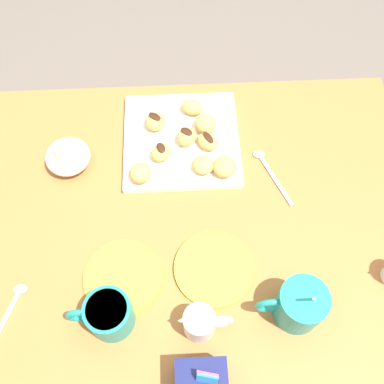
% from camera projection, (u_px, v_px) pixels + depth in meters
% --- Properties ---
extents(ground_plane, '(8.00, 8.00, 0.00)m').
position_uv_depth(ground_plane, '(196.00, 310.00, 1.64)').
color(ground_plane, '#665B51').
extents(dining_table, '(1.01, 0.79, 0.75)m').
position_uv_depth(dining_table, '(198.00, 246.00, 1.10)').
color(dining_table, '#A36633').
rests_on(dining_table, ground_plane).
extents(pastry_plate_square, '(0.27, 0.27, 0.02)m').
position_uv_depth(pastry_plate_square, '(181.00, 140.00, 1.07)').
color(pastry_plate_square, white).
rests_on(pastry_plate_square, dining_table).
extents(coffee_mug_teal_left, '(0.13, 0.09, 0.14)m').
position_uv_depth(coffee_mug_teal_left, '(299.00, 304.00, 0.84)').
color(coffee_mug_teal_left, teal).
rests_on(coffee_mug_teal_left, dining_table).
extents(coffee_mug_teal_right, '(0.13, 0.09, 0.09)m').
position_uv_depth(coffee_mug_teal_right, '(108.00, 314.00, 0.83)').
color(coffee_mug_teal_right, teal).
rests_on(coffee_mug_teal_right, dining_table).
extents(cream_pitcher_white, '(0.10, 0.06, 0.07)m').
position_uv_depth(cream_pitcher_white, '(200.00, 323.00, 0.83)').
color(cream_pitcher_white, white).
rests_on(cream_pitcher_white, dining_table).
extents(sugar_caddy, '(0.09, 0.07, 0.11)m').
position_uv_depth(sugar_caddy, '(201.00, 382.00, 0.78)').
color(sugar_caddy, '#191E51').
rests_on(sugar_caddy, dining_table).
extents(ice_cream_bowl, '(0.10, 0.10, 0.08)m').
position_uv_depth(ice_cream_bowl, '(67.00, 155.00, 1.02)').
color(ice_cream_bowl, white).
rests_on(ice_cream_bowl, dining_table).
extents(saucer_lime_left, '(0.16, 0.16, 0.01)m').
position_uv_depth(saucer_lime_left, '(123.00, 277.00, 0.91)').
color(saucer_lime_left, '#9EC633').
rests_on(saucer_lime_left, dining_table).
extents(saucer_lime_right, '(0.16, 0.16, 0.01)m').
position_uv_depth(saucer_lime_right, '(214.00, 268.00, 0.92)').
color(saucer_lime_right, '#9EC633').
rests_on(saucer_lime_right, dining_table).
extents(loose_spoon_near_saucer, '(0.07, 0.15, 0.01)m').
position_uv_depth(loose_spoon_near_saucer, '(9.00, 312.00, 0.88)').
color(loose_spoon_near_saucer, silver).
rests_on(loose_spoon_near_saucer, dining_table).
extents(loose_spoon_by_plate, '(0.07, 0.15, 0.01)m').
position_uv_depth(loose_spoon_by_plate, '(269.00, 170.00, 1.04)').
color(loose_spoon_by_plate, silver).
rests_on(loose_spoon_by_plate, dining_table).
extents(beignet_0, '(0.07, 0.07, 0.04)m').
position_uv_depth(beignet_0, '(187.00, 137.00, 1.04)').
color(beignet_0, '#DBA351').
rests_on(beignet_0, pastry_plate_square).
extents(chocolate_drizzle_0, '(0.03, 0.03, 0.00)m').
position_uv_depth(chocolate_drizzle_0, '(187.00, 131.00, 1.02)').
color(chocolate_drizzle_0, '#381E11').
rests_on(chocolate_drizzle_0, beignet_0).
extents(beignet_1, '(0.07, 0.07, 0.03)m').
position_uv_depth(beignet_1, '(208.00, 141.00, 1.04)').
color(beignet_1, '#DBA351').
rests_on(beignet_1, pastry_plate_square).
extents(chocolate_drizzle_1, '(0.03, 0.04, 0.00)m').
position_uv_depth(chocolate_drizzle_1, '(208.00, 137.00, 1.03)').
color(chocolate_drizzle_1, '#381E11').
rests_on(chocolate_drizzle_1, beignet_1).
extents(beignet_2, '(0.07, 0.07, 0.03)m').
position_uv_depth(beignet_2, '(203.00, 165.00, 1.01)').
color(beignet_2, '#DBA351').
rests_on(beignet_2, pastry_plate_square).
extents(beignet_3, '(0.07, 0.07, 0.04)m').
position_uv_depth(beignet_3, '(155.00, 122.00, 1.06)').
color(beignet_3, '#DBA351').
rests_on(beignet_3, pastry_plate_square).
extents(chocolate_drizzle_3, '(0.04, 0.03, 0.00)m').
position_uv_depth(chocolate_drizzle_3, '(155.00, 116.00, 1.05)').
color(chocolate_drizzle_3, '#381E11').
rests_on(chocolate_drizzle_3, beignet_3).
extents(beignet_4, '(0.07, 0.06, 0.03)m').
position_uv_depth(beignet_4, '(194.00, 107.00, 1.09)').
color(beignet_4, '#DBA351').
rests_on(beignet_4, pastry_plate_square).
extents(beignet_5, '(0.07, 0.07, 0.04)m').
position_uv_depth(beignet_5, '(141.00, 173.00, 0.99)').
color(beignet_5, '#DBA351').
rests_on(beignet_5, pastry_plate_square).
extents(beignet_6, '(0.07, 0.07, 0.04)m').
position_uv_depth(beignet_6, '(206.00, 124.00, 1.06)').
color(beignet_6, '#DBA351').
rests_on(beignet_6, pastry_plate_square).
extents(beignet_7, '(0.07, 0.06, 0.03)m').
position_uv_depth(beignet_7, '(161.00, 152.00, 1.02)').
color(beignet_7, '#DBA351').
rests_on(beignet_7, pastry_plate_square).
extents(chocolate_drizzle_7, '(0.03, 0.03, 0.00)m').
position_uv_depth(chocolate_drizzle_7, '(161.00, 148.00, 1.01)').
color(chocolate_drizzle_7, '#381E11').
rests_on(chocolate_drizzle_7, beignet_7).
extents(beignet_8, '(0.07, 0.07, 0.04)m').
position_uv_depth(beignet_8, '(225.00, 167.00, 1.00)').
color(beignet_8, '#DBA351').
rests_on(beignet_8, pastry_plate_square).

